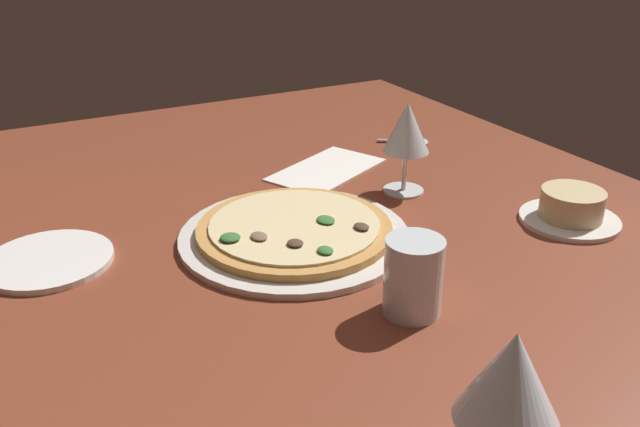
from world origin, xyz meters
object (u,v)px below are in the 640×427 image
at_px(ramekin_on_saucer, 571,209).
at_px(pizza_main, 295,232).
at_px(wine_glass_near, 510,384).
at_px(paper_menu, 327,170).
at_px(spoon, 415,142).
at_px(wine_glass_far, 407,131).
at_px(side_plate, 49,260).
at_px(water_glass, 413,282).

bearing_deg(ramekin_on_saucer, pizza_main, -110.25).
xyz_separation_m(ramekin_on_saucer, wine_glass_near, (0.34, -0.45, 0.09)).
relative_size(wine_glass_near, paper_menu, 0.73).
height_order(pizza_main, wine_glass_near, wine_glass_near).
distance_m(paper_menu, spoon, 0.23).
relative_size(wine_glass_far, paper_menu, 0.72).
height_order(ramekin_on_saucer, side_plate, ramekin_on_saucer).
relative_size(side_plate, spoon, 1.78).
bearing_deg(ramekin_on_saucer, water_glass, -76.09).
relative_size(water_glass, side_plate, 0.56).
relative_size(wine_glass_near, water_glass, 1.67).
height_order(wine_glass_near, side_plate, wine_glass_near).
height_order(wine_glass_near, paper_menu, wine_glass_near).
relative_size(paper_menu, spoon, 2.25).
height_order(wine_glass_near, spoon, wine_glass_near).
height_order(wine_glass_near, water_glass, wine_glass_near).
bearing_deg(wine_glass_near, water_glass, 159.40).
xyz_separation_m(side_plate, paper_menu, (-0.13, 0.50, -0.00)).
height_order(wine_glass_far, water_glass, wine_glass_far).
relative_size(side_plate, paper_menu, 0.79).
xyz_separation_m(wine_glass_far, spoon, (-0.19, 0.16, -0.10)).
bearing_deg(wine_glass_far, ramekin_on_saucer, 35.53).
bearing_deg(wine_glass_far, water_glass, -33.16).
distance_m(ramekin_on_saucer, wine_glass_far, 0.28).
bearing_deg(water_glass, pizza_main, -170.28).
distance_m(ramekin_on_saucer, wine_glass_near, 0.58).
height_order(water_glass, spoon, water_glass).
bearing_deg(side_plate, spoon, 103.18).
height_order(paper_menu, spoon, spoon).
bearing_deg(paper_menu, spoon, 75.53).
distance_m(pizza_main, ramekin_on_saucer, 0.43).
bearing_deg(paper_menu, ramekin_on_saucer, 5.98).
relative_size(water_glass, paper_menu, 0.44).
bearing_deg(pizza_main, water_glass, 9.72).
xyz_separation_m(ramekin_on_saucer, spoon, (-0.41, 0.00, -0.02)).
distance_m(wine_glass_far, water_glass, 0.37).
bearing_deg(water_glass, wine_glass_far, 146.84).
bearing_deg(pizza_main, wine_glass_near, -6.47).
distance_m(wine_glass_near, spoon, 0.89).
bearing_deg(spoon, wine_glass_near, -31.24).
distance_m(wine_glass_near, paper_menu, 0.76).
relative_size(pizza_main, wine_glass_far, 2.16).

